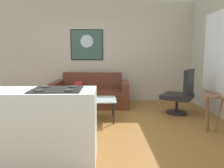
{
  "coord_description": "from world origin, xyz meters",
  "views": [
    {
      "loc": [
        0.15,
        -3.74,
        1.37
      ],
      "look_at": [
        0.3,
        0.9,
        0.7
      ],
      "focal_mm": 34.84,
      "sensor_mm": 36.0,
      "label": 1
    }
  ],
  "objects_px": {
    "bar_stool": "(212,104)",
    "wall_painting": "(87,45)",
    "armchair": "(181,93)",
    "coffee_table": "(89,100)",
    "couch": "(91,95)"
  },
  "relations": [
    {
      "from": "bar_stool",
      "to": "wall_painting",
      "type": "xyz_separation_m",
      "value": [
        -2.34,
        2.52,
        1.11
      ]
    },
    {
      "from": "bar_stool",
      "to": "wall_painting",
      "type": "distance_m",
      "value": 3.61
    },
    {
      "from": "armchair",
      "to": "wall_painting",
      "type": "distance_m",
      "value": 2.84
    },
    {
      "from": "armchair",
      "to": "bar_stool",
      "type": "xyz_separation_m",
      "value": [
        0.15,
        -1.1,
        0.01
      ]
    },
    {
      "from": "coffee_table",
      "to": "wall_painting",
      "type": "height_order",
      "value": "wall_painting"
    },
    {
      "from": "bar_stool",
      "to": "wall_painting",
      "type": "bearing_deg",
      "value": 132.97
    },
    {
      "from": "couch",
      "to": "coffee_table",
      "type": "distance_m",
      "value": 1.24
    },
    {
      "from": "bar_stool",
      "to": "couch",
      "type": "bearing_deg",
      "value": 138.46
    },
    {
      "from": "armchair",
      "to": "bar_stool",
      "type": "bearing_deg",
      "value": -82.43
    },
    {
      "from": "coffee_table",
      "to": "bar_stool",
      "type": "distance_m",
      "value": 2.29
    },
    {
      "from": "coffee_table",
      "to": "armchair",
      "type": "distance_m",
      "value": 2.06
    },
    {
      "from": "bar_stool",
      "to": "coffee_table",
      "type": "bearing_deg",
      "value": 161.63
    },
    {
      "from": "coffee_table",
      "to": "wall_painting",
      "type": "xyz_separation_m",
      "value": [
        -0.17,
        1.8,
        1.18
      ]
    },
    {
      "from": "armchair",
      "to": "wall_painting",
      "type": "relative_size",
      "value": 1.13
    },
    {
      "from": "bar_stool",
      "to": "wall_painting",
      "type": "relative_size",
      "value": 0.72
    }
  ]
}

